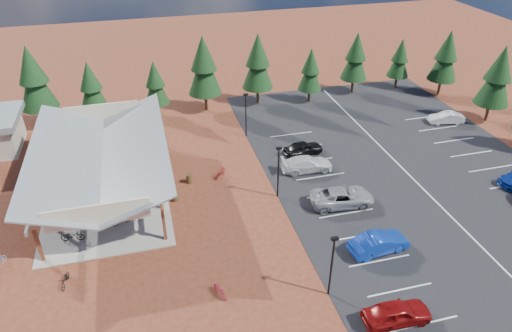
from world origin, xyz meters
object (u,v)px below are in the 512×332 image
object	(u,v)px
bike_16	(160,181)
car_3	(307,164)
lamp_post_1	(278,169)
trash_bin_0	(176,196)
bike_0	(72,236)
bike_5	(146,184)
trash_bin_1	(189,179)
bike_4	(121,220)
bike_pavilion	(100,155)
bike_7	(128,156)
bike_1	(90,198)
bike_8	(65,280)
car_1	(379,243)
car_9	(446,118)
lamp_post_2	(246,112)
lamp_post_0	(332,262)
car_2	(342,197)
bike_2	(70,185)
bike_11	(220,290)
car_4	(303,148)
bike_15	(220,172)
bike_6	(139,174)
bike_3	(75,155)
car_0	(397,313)

from	to	relation	value
bike_16	car_3	xyz separation A→B (m)	(14.27, -1.22, 0.34)
lamp_post_1	trash_bin_0	xyz separation A→B (m)	(-9.03, 1.74, -2.53)
bike_0	bike_5	distance (m)	8.55
trash_bin_1	bike_4	bearing A→B (deg)	-142.71
bike_pavilion	bike_7	xyz separation A→B (m)	(2.08, 4.82, -3.26)
trash_bin_1	bike_1	size ratio (longest dim) A/B	0.59
bike_8	bike_16	distance (m)	13.35
lamp_post_1	car_1	xyz separation A→B (m)	(5.37, -8.96, -2.15)
car_9	bike_pavilion	bearing A→B (deg)	-72.55
lamp_post_2	bike_7	xyz separation A→B (m)	(-12.92, -2.18, -2.41)
bike_1	bike_5	world-z (taller)	bike_1
trash_bin_0	bike_7	size ratio (longest dim) A/B	0.58
bike_pavilion	bike_4	xyz separation A→B (m)	(1.19, -5.57, -3.32)
bike_8	lamp_post_0	bearing A→B (deg)	-8.09
bike_16	car_2	size ratio (longest dim) A/B	0.30
trash_bin_1	bike_2	xyz separation A→B (m)	(-10.82, 1.70, 0.07)
lamp_post_2	car_9	bearing A→B (deg)	-7.08
lamp_post_2	bike_11	xyz separation A→B (m)	(-7.31, -22.19, -2.48)
car_2	car_1	bearing A→B (deg)	-172.49
bike_1	car_2	size ratio (longest dim) A/B	0.27
trash_bin_1	car_4	bearing A→B (deg)	10.38
lamp_post_0	car_9	xyz separation A→B (m)	(23.63, 21.06, -2.27)
bike_5	trash_bin_1	bearing A→B (deg)	-108.19
car_2	bike_2	bearing A→B (deg)	75.15
lamp_post_0	lamp_post_1	size ratio (longest dim) A/B	1.00
bike_16	bike_15	bearing A→B (deg)	101.08
car_1	car_3	bearing A→B (deg)	-0.19
lamp_post_2	trash_bin_1	xyz separation A→B (m)	(-7.45, -7.73, -2.53)
bike_8	car_4	bearing A→B (deg)	39.26
bike_8	bike_2	bearing A→B (deg)	102.00
lamp_post_2	bike_11	world-z (taller)	lamp_post_2
bike_16	car_4	xyz separation A→B (m)	(15.00, 1.87, 0.31)
bike_pavilion	bike_8	world-z (taller)	bike_pavilion
bike_6	car_3	distance (m)	16.39
car_4	lamp_post_2	bearing A→B (deg)	32.95
bike_3	bike_11	size ratio (longest dim) A/B	1.11
bike_11	bike_16	distance (m)	15.11
lamp_post_1	trash_bin_1	distance (m)	8.95
lamp_post_0	bike_3	world-z (taller)	lamp_post_0
trash_bin_1	lamp_post_1	bearing A→B (deg)	-29.79
bike_15	trash_bin_0	bearing A→B (deg)	74.89
bike_6	bike_16	size ratio (longest dim) A/B	0.97
trash_bin_0	car_0	xyz separation A→B (m)	(12.35, -17.04, 0.36)
trash_bin_1	bike_3	world-z (taller)	bike_3
bike_7	car_3	bearing A→B (deg)	-96.94
bike_6	bike_11	world-z (taller)	bike_11
bike_3	bike_6	size ratio (longest dim) A/B	1.12
bike_2	car_9	world-z (taller)	car_9
lamp_post_0	car_2	world-z (taller)	lamp_post_0
bike_pavilion	bike_2	distance (m)	4.75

